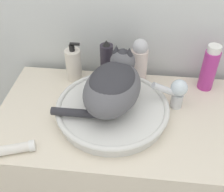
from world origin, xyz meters
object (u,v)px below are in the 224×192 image
hairspray_can_black (107,63)px  soap_pump_bottle (74,64)px  lotion_bottle_white (139,62)px  cream_tube (8,150)px  shampoo_bottle_tall (209,68)px  faucet (176,92)px  cat (113,85)px

hairspray_can_black → soap_pump_bottle: hairspray_can_black is taller
lotion_bottle_white → cream_tube: bearing=-133.4°
shampoo_bottle_tall → lotion_bottle_white: bearing=-180.0°
lotion_bottle_white → hairspray_can_black: size_ratio=1.06×
hairspray_can_black → soap_pump_bottle: size_ratio=1.10×
faucet → lotion_bottle_white: 0.20m
faucet → soap_pump_bottle: size_ratio=0.78×
faucet → shampoo_bottle_tall: size_ratio=0.70×
hairspray_can_black → soap_pump_bottle: bearing=180.0°
lotion_bottle_white → faucet: bearing=-42.7°
lotion_bottle_white → shampoo_bottle_tall: bearing=0.0°
shampoo_bottle_tall → hairspray_can_black: bearing=-180.0°
faucet → lotion_bottle_white: size_ratio=0.67×
cat → shampoo_bottle_tall: size_ratio=1.66×
cat → soap_pump_bottle: size_ratio=1.86×
faucet → soap_pump_bottle: (-0.41, 0.13, -0.00)m
soap_pump_bottle → cream_tube: size_ratio=1.00×
lotion_bottle_white → shampoo_bottle_tall: (0.28, 0.00, -0.01)m
cat → faucet: bearing=-60.8°
faucet → cat: bearing=-1.9°
lotion_bottle_white → soap_pump_bottle: bearing=180.0°
lotion_bottle_white → shampoo_bottle_tall: size_ratio=1.04×
shampoo_bottle_tall → hairspray_can_black: size_ratio=1.01×
cat → shampoo_bottle_tall: (0.36, 0.20, -0.04)m
cat → soap_pump_bottle: (-0.19, 0.20, -0.06)m
cat → hairspray_can_black: (-0.05, 0.20, -0.04)m
shampoo_bottle_tall → hairspray_can_black: 0.41m
faucet → lotion_bottle_white: lotion_bottle_white is taller
cream_tube → hairspray_can_black: bearing=57.6°
lotion_bottle_white → hairspray_can_black: (-0.13, 0.00, -0.01)m
cream_tube → shampoo_bottle_tall: bearing=31.9°
faucet → shampoo_bottle_tall: 0.19m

